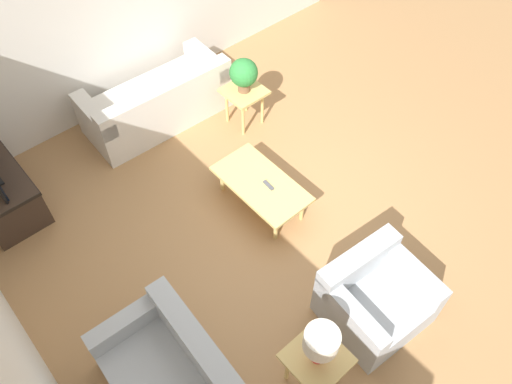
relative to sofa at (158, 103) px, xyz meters
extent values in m
plane|color=#A87A4C|center=(-2.32, -0.23, -0.30)|extent=(14.00, 14.00, 0.00)
cube|color=silver|center=(0.74, -0.23, 1.05)|extent=(0.12, 7.20, 2.70)
cube|color=silver|center=(0.04, 0.00, -0.07)|extent=(0.92, 1.95, 0.45)
cube|color=silver|center=(-0.29, 0.01, 0.31)|extent=(0.27, 1.93, 0.31)
cube|color=silver|center=(0.01, -0.86, 0.26)|extent=(0.86, 0.23, 0.20)
cube|color=silver|center=(0.07, 0.86, 0.26)|extent=(0.86, 0.23, 0.20)
cube|color=#A8ADB2|center=(-3.81, 0.03, -0.10)|extent=(0.94, 1.00, 0.41)
cube|color=#A8ADB2|center=(-3.49, 0.00, 0.27)|extent=(0.28, 0.94, 0.34)
cube|color=#A8ADB2|center=(-3.78, 0.41, 0.22)|extent=(0.87, 0.24, 0.22)
cube|color=#A8ADB2|center=(-3.85, -0.35, 0.22)|extent=(0.87, 0.24, 0.22)
cube|color=#A8ADB2|center=(-3.08, 1.99, -0.10)|extent=(1.34, 0.93, 0.41)
cube|color=#A8ADB2|center=(-3.10, 1.66, 0.27)|extent=(1.31, 0.27, 0.34)
cube|color=#A8ADB2|center=(-2.51, 1.96, 0.22)|extent=(0.21, 0.86, 0.22)
cube|color=tan|center=(-2.00, -0.07, 0.07)|extent=(1.15, 0.61, 0.04)
cylinder|color=tan|center=(-2.47, -0.27, -0.13)|extent=(0.05, 0.05, 0.35)
cylinder|color=tan|center=(-1.52, -0.27, -0.13)|extent=(0.05, 0.05, 0.35)
cylinder|color=tan|center=(-2.47, 0.13, -0.13)|extent=(0.05, 0.05, 0.35)
cylinder|color=tan|center=(-1.52, 0.13, -0.13)|extent=(0.05, 0.05, 0.35)
cube|color=tan|center=(-0.79, -0.85, 0.23)|extent=(0.50, 0.50, 0.04)
cylinder|color=tan|center=(-0.96, -1.01, -0.04)|extent=(0.04, 0.04, 0.51)
cylinder|color=tan|center=(-0.62, -1.01, -0.04)|extent=(0.04, 0.04, 0.51)
cylinder|color=tan|center=(-0.96, -0.68, -0.04)|extent=(0.04, 0.04, 0.51)
cylinder|color=tan|center=(-0.62, -0.68, -0.04)|extent=(0.04, 0.04, 0.51)
cube|color=tan|center=(-3.87, 0.95, 0.23)|extent=(0.50, 0.50, 0.04)
cylinder|color=tan|center=(-4.04, 0.78, -0.04)|extent=(0.04, 0.04, 0.51)
cylinder|color=tan|center=(-3.70, 0.78, -0.04)|extent=(0.04, 0.04, 0.51)
cylinder|color=tan|center=(-3.70, 1.12, -0.04)|extent=(0.04, 0.04, 0.51)
cube|color=#38281E|center=(-0.10, 2.22, -0.03)|extent=(1.03, 0.62, 0.54)
cylinder|color=brown|center=(-0.79, -0.85, 0.31)|extent=(0.16, 0.16, 0.13)
sphere|color=#2D7F38|center=(-0.79, -0.85, 0.53)|extent=(0.36, 0.36, 0.36)
cylinder|color=red|center=(-3.87, 0.95, 0.38)|extent=(0.12, 0.12, 0.27)
cylinder|color=beige|center=(-3.87, 0.95, 0.61)|extent=(0.30, 0.30, 0.20)
cube|color=#4C4C51|center=(-2.09, -0.10, 0.10)|extent=(0.16, 0.05, 0.02)
camera|label=1|loc=(-4.69, 2.37, 4.46)|focal=35.00mm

